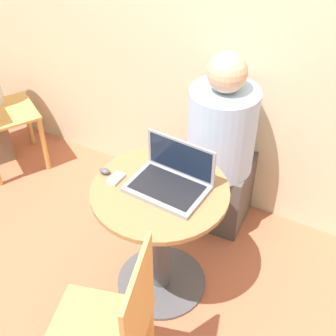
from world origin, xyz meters
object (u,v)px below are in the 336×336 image
Objects in this scene: chair_empty at (112,334)px; person_seated at (223,155)px; laptop at (171,179)px; cell_phone at (116,179)px.

person_seated is (-0.08, 1.29, 0.00)m from chair_empty.
person_seated is at bearing 88.42° from laptop.
chair_empty is at bearing -59.06° from cell_phone.
chair_empty is (0.09, -0.67, -0.28)m from laptop.
chair_empty is 1.29m from person_seated.
person_seated is (0.27, 0.71, -0.25)m from cell_phone.
person_seated is at bearing 69.20° from cell_phone.
chair_empty is at bearing -82.10° from laptop.
cell_phone is at bearing -160.37° from laptop.
laptop is at bearing 19.63° from cell_phone.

